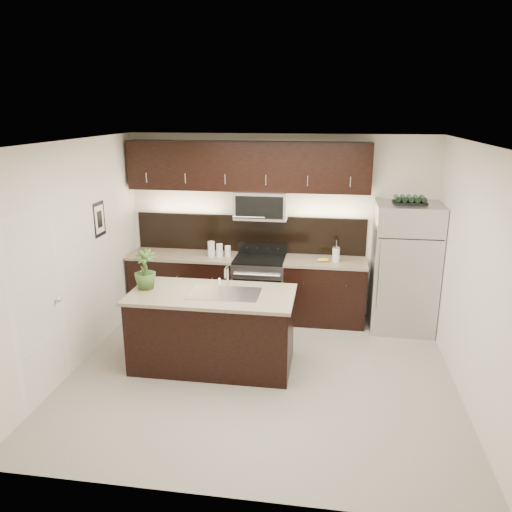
% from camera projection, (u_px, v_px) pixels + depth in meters
% --- Properties ---
extents(ground, '(4.50, 4.50, 0.00)m').
position_uv_depth(ground, '(260.00, 374.00, 5.95)').
color(ground, gray).
rests_on(ground, ground).
extents(room_walls, '(4.52, 4.02, 2.71)m').
position_uv_depth(room_walls, '(250.00, 237.00, 5.45)').
color(room_walls, silver).
rests_on(room_walls, ground).
extents(counter_run, '(3.51, 0.65, 0.94)m').
position_uv_depth(counter_run, '(246.00, 287.00, 7.49)').
color(counter_run, black).
rests_on(counter_run, ground).
extents(upper_fixtures, '(3.49, 0.40, 1.66)m').
position_uv_depth(upper_fixtures, '(249.00, 174.00, 7.15)').
color(upper_fixtures, black).
rests_on(upper_fixtures, counter_run).
extents(island, '(1.96, 0.96, 0.94)m').
position_uv_depth(island, '(213.00, 329.00, 6.04)').
color(island, black).
rests_on(island, ground).
extents(sink_faucet, '(0.84, 0.50, 0.28)m').
position_uv_depth(sink_faucet, '(224.00, 292.00, 5.90)').
color(sink_faucet, silver).
rests_on(sink_faucet, island).
extents(refrigerator, '(0.87, 0.79, 1.81)m').
position_uv_depth(refrigerator, '(404.00, 267.00, 6.98)').
color(refrigerator, '#B2B2B7').
rests_on(refrigerator, ground).
extents(wine_rack, '(0.45, 0.28, 0.10)m').
position_uv_depth(wine_rack, '(410.00, 200.00, 6.71)').
color(wine_rack, black).
rests_on(wine_rack, refrigerator).
extents(plant, '(0.29, 0.29, 0.48)m').
position_uv_depth(plant, '(145.00, 269.00, 6.00)').
color(plant, '#335221').
rests_on(plant, island).
extents(canisters, '(0.33, 0.13, 0.22)m').
position_uv_depth(canisters, '(218.00, 250.00, 7.35)').
color(canisters, silver).
rests_on(canisters, counter_run).
extents(french_press, '(0.11, 0.11, 0.31)m').
position_uv_depth(french_press, '(336.00, 254.00, 7.09)').
color(french_press, silver).
rests_on(french_press, counter_run).
extents(bananas, '(0.20, 0.17, 0.05)m').
position_uv_depth(bananas, '(320.00, 260.00, 7.11)').
color(bananas, gold).
rests_on(bananas, counter_run).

